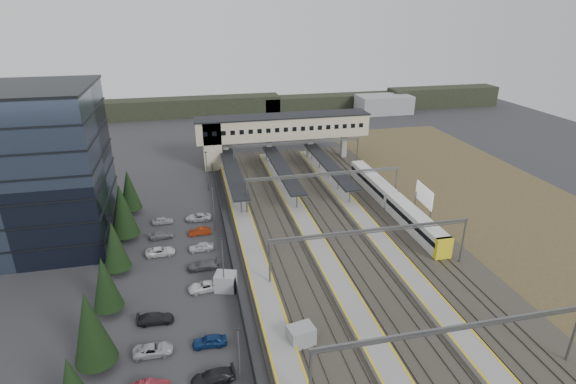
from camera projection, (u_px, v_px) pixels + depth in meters
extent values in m
plane|color=#2B2B2D|center=(273.00, 255.00, 67.29)|extent=(220.00, 220.00, 0.00)
cube|color=#354055|center=(18.00, 171.00, 66.16)|extent=(24.00, 18.00, 24.00)
cube|color=black|center=(30.00, 223.00, 69.49)|extent=(24.30, 18.30, 0.25)
cube|color=black|center=(25.00, 203.00, 68.16)|extent=(24.30, 18.30, 0.25)
cube|color=black|center=(20.00, 182.00, 66.83)|extent=(24.30, 18.30, 0.25)
cube|color=black|center=(15.00, 160.00, 65.50)|extent=(24.30, 18.30, 0.25)
cube|color=black|center=(9.00, 138.00, 64.17)|extent=(24.30, 18.30, 0.25)
cube|color=black|center=(3.00, 114.00, 62.84)|extent=(24.30, 18.30, 0.25)
cylinder|color=black|center=(98.00, 362.00, 46.43)|extent=(0.44, 0.44, 1.20)
cone|color=black|center=(90.00, 327.00, 44.69)|extent=(4.26, 4.26, 8.20)
cylinder|color=black|center=(110.00, 309.00, 54.52)|extent=(0.44, 0.44, 1.20)
cone|color=black|center=(105.00, 282.00, 53.05)|extent=(3.54, 3.54, 6.80)
cylinder|color=black|center=(119.00, 269.00, 62.62)|extent=(0.44, 0.44, 1.20)
cone|color=black|center=(115.00, 245.00, 61.11)|extent=(3.64, 3.64, 7.00)
cylinder|color=black|center=(126.00, 236.00, 71.61)|extent=(0.44, 0.44, 1.20)
cone|color=black|center=(122.00, 210.00, 69.81)|extent=(4.42, 4.42, 8.50)
cylinder|color=black|center=(132.00, 210.00, 80.61)|extent=(0.44, 0.44, 1.20)
cone|color=black|center=(129.00, 189.00, 79.05)|extent=(3.74, 3.74, 7.20)
imported|color=#B3B4B9|center=(153.00, 350.00, 48.09)|extent=(4.24, 2.00, 1.17)
imported|color=black|center=(155.00, 318.00, 52.84)|extent=(4.31, 1.90, 1.23)
imported|color=white|center=(160.00, 251.00, 67.15)|extent=(4.38, 2.11, 1.20)
imported|color=slate|center=(162.00, 235.00, 71.93)|extent=(4.02, 1.91, 1.13)
imported|color=#A9AAAD|center=(163.00, 221.00, 76.68)|extent=(3.55, 1.49, 1.20)
imported|color=black|center=(213.00, 377.00, 44.51)|extent=(4.55, 2.20, 1.28)
imported|color=navy|center=(210.00, 341.00, 49.28)|extent=(3.82, 1.68, 1.28)
imported|color=white|center=(205.00, 286.00, 58.83)|extent=(4.44, 2.32, 1.20)
imported|color=#515458|center=(203.00, 265.00, 63.57)|extent=(4.46, 1.83, 1.29)
imported|color=silver|center=(201.00, 247.00, 68.34)|extent=(3.83, 1.67, 1.29)
imported|color=maroon|center=(200.00, 231.00, 73.13)|extent=(3.65, 1.45, 1.18)
imported|color=silver|center=(198.00, 217.00, 77.89)|extent=(4.55, 2.38, 1.22)
cylinder|color=slate|center=(239.00, 364.00, 41.64)|extent=(0.16, 0.16, 8.00)
cube|color=black|center=(238.00, 329.00, 40.09)|extent=(0.50, 0.25, 0.15)
cylinder|color=slate|center=(223.00, 267.00, 56.93)|extent=(0.16, 0.16, 8.00)
cube|color=black|center=(221.00, 239.00, 55.38)|extent=(0.50, 0.25, 0.15)
cylinder|color=slate|center=(213.00, 209.00, 73.12)|extent=(0.16, 0.16, 8.00)
cube|color=black|center=(212.00, 186.00, 71.57)|extent=(0.50, 0.25, 0.15)
cylinder|color=slate|center=(207.00, 171.00, 89.31)|extent=(0.16, 0.16, 8.00)
cube|color=black|center=(206.00, 152.00, 87.76)|extent=(0.50, 0.25, 0.15)
cube|color=#26282B|center=(226.00, 238.00, 70.09)|extent=(0.08, 90.00, 2.00)
cube|color=gray|center=(301.00, 336.00, 49.23)|extent=(3.19, 2.60, 2.36)
cube|color=gray|center=(226.00, 282.00, 58.78)|extent=(3.20, 2.93, 2.42)
cube|color=#333129|center=(339.00, 231.00, 74.17)|extent=(34.00, 90.00, 0.20)
cube|color=#59544C|center=(263.00, 238.00, 71.54)|extent=(0.08, 90.00, 0.14)
cube|color=#59544C|center=(272.00, 237.00, 71.83)|extent=(0.08, 90.00, 0.14)
cube|color=#59544C|center=(287.00, 236.00, 72.34)|extent=(0.08, 90.00, 0.14)
cube|color=#59544C|center=(296.00, 235.00, 72.64)|extent=(0.08, 90.00, 0.14)
cube|color=#59544C|center=(323.00, 232.00, 73.56)|extent=(0.08, 90.00, 0.14)
cube|color=#59544C|center=(332.00, 231.00, 73.85)|extent=(0.08, 90.00, 0.14)
cube|color=#59544C|center=(346.00, 229.00, 74.36)|extent=(0.08, 90.00, 0.14)
cube|color=#59544C|center=(354.00, 229.00, 74.65)|extent=(0.08, 90.00, 0.14)
cube|color=#59544C|center=(380.00, 226.00, 75.58)|extent=(0.08, 90.00, 0.14)
cube|color=#59544C|center=(388.00, 225.00, 75.87)|extent=(0.08, 90.00, 0.14)
cube|color=#59544C|center=(402.00, 223.00, 76.38)|extent=(0.08, 90.00, 0.14)
cube|color=#59544C|center=(410.00, 223.00, 76.67)|extent=(0.08, 90.00, 0.14)
cube|color=gray|center=(249.00, 239.00, 71.01)|extent=(3.20, 82.00, 0.90)
cube|color=gold|center=(240.00, 237.00, 70.54)|extent=(0.25, 82.00, 0.02)
cube|color=gold|center=(258.00, 235.00, 71.12)|extent=(0.25, 82.00, 0.02)
cube|color=gray|center=(310.00, 232.00, 73.03)|extent=(3.20, 82.00, 0.90)
cube|color=gold|center=(301.00, 231.00, 72.56)|extent=(0.25, 82.00, 0.02)
cube|color=gold|center=(318.00, 229.00, 73.14)|extent=(0.25, 82.00, 0.02)
cube|color=gray|center=(367.00, 226.00, 75.05)|extent=(3.20, 82.00, 0.90)
cube|color=gold|center=(359.00, 225.00, 74.58)|extent=(0.25, 82.00, 0.02)
cube|color=gold|center=(376.00, 223.00, 75.16)|extent=(0.25, 82.00, 0.02)
cube|color=black|center=(233.00, 171.00, 89.42)|extent=(3.00, 30.00, 0.25)
cube|color=slate|center=(233.00, 172.00, 89.48)|extent=(3.10, 30.00, 0.12)
cylinder|color=slate|center=(241.00, 205.00, 78.35)|extent=(0.20, 0.20, 3.10)
cylinder|color=slate|center=(237.00, 191.00, 84.19)|extent=(0.20, 0.20, 3.10)
cylinder|color=slate|center=(233.00, 179.00, 90.04)|extent=(0.20, 0.20, 3.10)
cylinder|color=slate|center=(230.00, 168.00, 95.89)|extent=(0.20, 0.20, 3.10)
cylinder|color=slate|center=(227.00, 159.00, 101.73)|extent=(0.20, 0.20, 3.10)
cube|color=black|center=(282.00, 167.00, 91.44)|extent=(3.00, 30.00, 0.25)
cube|color=slate|center=(282.00, 168.00, 91.50)|extent=(3.10, 30.00, 0.12)
cylinder|color=slate|center=(297.00, 200.00, 80.37)|extent=(0.20, 0.20, 3.10)
cylinder|color=slate|center=(289.00, 186.00, 86.21)|extent=(0.20, 0.20, 3.10)
cylinder|color=slate|center=(282.00, 175.00, 92.06)|extent=(0.20, 0.20, 3.10)
cylinder|color=slate|center=(276.00, 165.00, 97.91)|extent=(0.20, 0.20, 3.10)
cylinder|color=slate|center=(270.00, 156.00, 103.75)|extent=(0.20, 0.20, 3.10)
cube|color=black|center=(329.00, 164.00, 93.46)|extent=(3.00, 30.00, 0.25)
cube|color=slate|center=(329.00, 165.00, 93.52)|extent=(3.10, 30.00, 0.12)
cylinder|color=slate|center=(350.00, 195.00, 82.39)|extent=(0.20, 0.20, 3.10)
cylinder|color=slate|center=(338.00, 182.00, 88.23)|extent=(0.20, 0.20, 3.10)
cylinder|color=slate|center=(328.00, 171.00, 94.08)|extent=(0.20, 0.20, 3.10)
cylinder|color=slate|center=(320.00, 161.00, 99.92)|extent=(0.20, 0.20, 3.10)
cylinder|color=slate|center=(312.00, 153.00, 105.77)|extent=(0.20, 0.20, 3.10)
cube|color=#BBAC90|center=(283.00, 127.00, 103.89)|extent=(40.00, 6.00, 5.00)
cube|color=black|center=(283.00, 116.00, 102.90)|extent=(40.40, 6.40, 0.30)
cube|color=#BBAC90|center=(212.00, 144.00, 101.72)|extent=(4.00, 6.00, 11.00)
cube|color=black|center=(205.00, 134.00, 97.50)|extent=(1.00, 0.06, 1.00)
cube|color=black|center=(214.00, 134.00, 97.91)|extent=(1.00, 0.06, 1.00)
cube|color=black|center=(224.00, 133.00, 98.31)|extent=(1.00, 0.06, 1.00)
cube|color=black|center=(233.00, 133.00, 98.71)|extent=(1.00, 0.06, 1.00)
cube|color=black|center=(242.00, 132.00, 99.12)|extent=(1.00, 0.06, 1.00)
cube|color=black|center=(251.00, 132.00, 99.52)|extent=(1.00, 0.06, 1.00)
cube|color=black|center=(260.00, 131.00, 99.92)|extent=(1.00, 0.06, 1.00)
cube|color=black|center=(268.00, 131.00, 100.33)|extent=(1.00, 0.06, 1.00)
cube|color=black|center=(277.00, 130.00, 100.73)|extent=(1.00, 0.06, 1.00)
cube|color=black|center=(286.00, 130.00, 101.14)|extent=(1.00, 0.06, 1.00)
cube|color=black|center=(294.00, 129.00, 101.54)|extent=(1.00, 0.06, 1.00)
cube|color=black|center=(303.00, 129.00, 101.94)|extent=(1.00, 0.06, 1.00)
cube|color=black|center=(312.00, 128.00, 102.35)|extent=(1.00, 0.06, 1.00)
cube|color=black|center=(320.00, 128.00, 102.75)|extent=(1.00, 0.06, 1.00)
cube|color=black|center=(328.00, 127.00, 103.16)|extent=(1.00, 0.06, 1.00)
cube|color=black|center=(337.00, 127.00, 103.56)|extent=(1.00, 0.06, 1.00)
cube|color=black|center=(345.00, 126.00, 103.96)|extent=(1.00, 0.06, 1.00)
cube|color=black|center=(353.00, 126.00, 104.37)|extent=(1.00, 0.06, 1.00)
cube|color=black|center=(361.00, 125.00, 104.77)|extent=(1.00, 0.06, 1.00)
cube|color=gray|center=(219.00, 154.00, 102.99)|extent=(1.20, 1.60, 6.00)
cube|color=gray|center=(226.00, 153.00, 103.30)|extent=(1.20, 1.60, 6.00)
cube|color=gray|center=(269.00, 150.00, 105.32)|extent=(1.20, 1.60, 6.00)
cube|color=gray|center=(310.00, 148.00, 107.34)|extent=(1.20, 1.60, 6.00)
cube|color=gray|center=(343.00, 145.00, 109.05)|extent=(1.20, 1.60, 6.00)
cylinder|color=slate|center=(310.00, 381.00, 40.35)|extent=(0.28, 0.28, 7.00)
cylinder|color=slate|center=(573.00, 335.00, 46.00)|extent=(0.28, 0.28, 7.00)
cube|color=slate|center=(456.00, 327.00, 41.82)|extent=(28.40, 0.25, 0.35)
cube|color=slate|center=(455.00, 331.00, 41.98)|extent=(28.40, 0.12, 0.12)
cylinder|color=slate|center=(270.00, 265.00, 58.34)|extent=(0.28, 0.28, 7.00)
cylinder|color=slate|center=(463.00, 242.00, 63.99)|extent=(0.28, 0.28, 7.00)
cube|color=slate|center=(372.00, 230.00, 59.81)|extent=(28.40, 0.25, 0.35)
cube|color=slate|center=(372.00, 232.00, 59.96)|extent=(28.40, 0.12, 0.12)
cylinder|color=slate|center=(247.00, 199.00, 78.12)|extent=(0.28, 0.28, 7.00)
cylinder|color=slate|center=(396.00, 185.00, 83.78)|extent=(0.28, 0.28, 7.00)
cube|color=slate|center=(324.00, 174.00, 79.59)|extent=(28.40, 0.25, 0.35)
cube|color=slate|center=(324.00, 176.00, 79.75)|extent=(28.40, 0.12, 0.12)
cylinder|color=slate|center=(234.00, 162.00, 96.11)|extent=(0.28, 0.28, 7.00)
cylinder|color=slate|center=(357.00, 153.00, 101.76)|extent=(0.28, 0.28, 7.00)
cube|color=slate|center=(298.00, 142.00, 97.58)|extent=(28.40, 0.25, 0.35)
cube|color=slate|center=(297.00, 144.00, 97.74)|extent=(28.40, 0.12, 0.12)
cube|color=silver|center=(415.00, 222.00, 73.22)|extent=(2.54, 17.55, 3.27)
cube|color=black|center=(415.00, 220.00, 73.08)|extent=(2.60, 16.95, 0.82)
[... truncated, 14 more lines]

